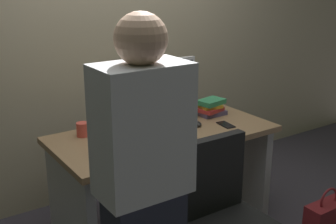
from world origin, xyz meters
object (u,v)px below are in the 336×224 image
(keyboard, at_px, (160,135))
(book_stack, at_px, (211,107))
(cup_by_monitor, at_px, (82,129))
(person_at_desk, at_px, (144,194))
(desk, at_px, (164,163))
(cup_near_keyboard, at_px, (121,145))
(cell_phone, at_px, (226,125))
(mouse, at_px, (196,124))
(handbag, at_px, (326,219))
(monitor, at_px, (161,88))

(keyboard, xyz_separation_m, book_stack, (0.56, 0.16, 0.05))
(keyboard, height_order, cup_by_monitor, cup_by_monitor)
(person_at_desk, relative_size, keyboard, 3.81)
(desk, height_order, keyboard, keyboard)
(cup_near_keyboard, bearing_deg, person_at_desk, -109.83)
(book_stack, bearing_deg, desk, -168.14)
(cell_phone, bearing_deg, cup_by_monitor, 165.21)
(mouse, bearing_deg, cup_near_keyboard, -168.36)
(keyboard, distance_m, cup_near_keyboard, 0.36)
(person_at_desk, xyz_separation_m, mouse, (0.89, 0.79, -0.07))
(cell_phone, bearing_deg, cup_near_keyboard, -171.57)
(person_at_desk, relative_size, handbag, 4.34)
(handbag, bearing_deg, person_at_desk, -175.75)
(monitor, bearing_deg, desk, -116.17)
(keyboard, bearing_deg, person_at_desk, -128.09)
(desk, xyz_separation_m, keyboard, (-0.07, -0.06, 0.24))
(desk, bearing_deg, monitor, 63.83)
(person_at_desk, xyz_separation_m, cup_by_monitor, (0.15, 1.04, -0.04))
(cup_near_keyboard, bearing_deg, mouse, 11.64)
(cup_by_monitor, bearing_deg, handbag, -33.78)
(keyboard, bearing_deg, mouse, 3.88)
(monitor, relative_size, mouse, 5.41)
(cell_phone, xyz_separation_m, handbag, (0.46, -0.57, -0.62))
(cell_phone, bearing_deg, handbag, -44.30)
(person_at_desk, bearing_deg, handbag, 4.25)
(person_at_desk, relative_size, monitor, 3.03)
(cup_by_monitor, bearing_deg, mouse, -18.73)
(desk, xyz_separation_m, book_stack, (0.49, 0.10, 0.29))
(monitor, xyz_separation_m, cup_near_keyboard, (-0.49, -0.33, -0.21))
(cell_phone, bearing_deg, monitor, 145.56)
(monitor, bearing_deg, cell_phone, -40.91)
(keyboard, bearing_deg, cup_near_keyboard, -163.28)
(handbag, bearing_deg, cell_phone, 129.23)
(mouse, relative_size, cell_phone, 0.69)
(cup_by_monitor, xyz_separation_m, cell_phone, (0.92, -0.36, -0.04))
(mouse, xyz_separation_m, book_stack, (0.24, 0.13, 0.04))
(book_stack, height_order, cell_phone, book_stack)
(desk, height_order, monitor, monitor)
(mouse, distance_m, handbag, 1.13)
(mouse, bearing_deg, monitor, 130.80)
(cup_near_keyboard, relative_size, cup_by_monitor, 1.10)
(keyboard, bearing_deg, handbag, -34.92)
(book_stack, distance_m, handbag, 1.13)
(monitor, relative_size, cell_phone, 3.75)
(desk, distance_m, book_stack, 0.58)
(cup_near_keyboard, bearing_deg, handbag, -22.46)
(book_stack, bearing_deg, keyboard, -163.83)
(person_at_desk, bearing_deg, cup_near_keyboard, 70.17)
(keyboard, distance_m, cup_by_monitor, 0.51)
(book_stack, xyz_separation_m, handbag, (0.40, -0.81, -0.68))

